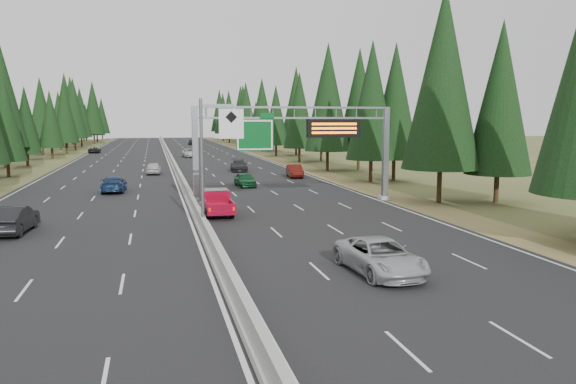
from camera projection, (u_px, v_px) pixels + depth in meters
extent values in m
cube|color=black|center=(172.00, 164.00, 87.37)|extent=(32.00, 260.00, 0.08)
cube|color=olive|center=(283.00, 162.00, 91.49)|extent=(3.60, 260.00, 0.06)
cube|color=#4E5527|center=(50.00, 166.00, 83.24)|extent=(3.60, 260.00, 0.06)
cube|color=#999893|center=(172.00, 162.00, 87.34)|extent=(0.70, 260.00, 0.30)
cube|color=#999893|center=(172.00, 160.00, 87.29)|extent=(0.30, 260.00, 0.60)
cube|color=slate|center=(195.00, 157.00, 43.55)|extent=(0.45, 0.45, 7.80)
cube|color=#999893|center=(196.00, 204.00, 44.03)|extent=(0.90, 0.90, 0.30)
cube|color=slate|center=(385.00, 154.00, 47.22)|extent=(0.45, 0.45, 7.80)
cube|color=#999893|center=(384.00, 198.00, 47.70)|extent=(0.90, 0.90, 0.30)
cube|color=slate|center=(294.00, 107.00, 44.90)|extent=(15.85, 0.35, 0.16)
cube|color=slate|center=(294.00, 118.00, 45.01)|extent=(15.85, 0.35, 0.16)
cube|color=#054C19|center=(255.00, 135.00, 44.18)|extent=(3.00, 0.10, 2.50)
cube|color=silver|center=(255.00, 135.00, 44.12)|extent=(2.85, 0.02, 2.35)
cube|color=#054C19|center=(267.00, 116.00, 44.22)|extent=(1.10, 0.10, 0.45)
cube|color=black|center=(334.00, 128.00, 45.57)|extent=(4.50, 0.40, 1.50)
cube|color=orange|center=(335.00, 124.00, 45.31)|extent=(3.80, 0.02, 0.18)
cube|color=orange|center=(334.00, 128.00, 45.36)|extent=(3.80, 0.02, 0.18)
cube|color=orange|center=(334.00, 133.00, 45.40)|extent=(3.80, 0.02, 0.18)
cylinder|color=slate|center=(202.00, 165.00, 33.81)|extent=(0.20, 0.20, 8.00)
cube|color=#999893|center=(203.00, 229.00, 34.31)|extent=(0.50, 0.50, 0.20)
cube|color=slate|center=(217.00, 105.00, 33.58)|extent=(2.00, 0.15, 0.15)
cube|color=silver|center=(231.00, 124.00, 33.79)|extent=(1.50, 0.06, 1.80)
cylinder|color=black|center=(439.00, 186.00, 46.35)|extent=(0.40, 0.40, 2.81)
cone|color=black|center=(443.00, 78.00, 45.22)|extent=(6.32, 6.32, 14.75)
cylinder|color=black|center=(496.00, 188.00, 46.31)|extent=(0.40, 0.40, 2.37)
cone|color=black|center=(501.00, 98.00, 45.36)|extent=(5.34, 5.34, 12.45)
cylinder|color=black|center=(371.00, 171.00, 62.01)|extent=(0.40, 0.40, 2.47)
cone|color=black|center=(372.00, 100.00, 61.03)|extent=(5.56, 5.56, 12.96)
cylinder|color=black|center=(394.00, 170.00, 63.10)|extent=(0.40, 0.40, 2.45)
cone|color=black|center=(395.00, 101.00, 62.12)|extent=(5.51, 5.51, 12.86)
cylinder|color=black|center=(327.00, 161.00, 74.90)|extent=(0.40, 0.40, 2.70)
cone|color=black|center=(328.00, 97.00, 73.83)|extent=(6.08, 6.08, 14.18)
cylinder|color=black|center=(358.00, 160.00, 76.83)|extent=(0.40, 0.40, 2.63)
cone|color=black|center=(359.00, 99.00, 75.78)|extent=(5.93, 5.93, 13.83)
cylinder|color=black|center=(299.00, 155.00, 90.49)|extent=(0.40, 0.40, 2.30)
cone|color=black|center=(299.00, 110.00, 89.57)|extent=(5.18, 5.18, 12.10)
cylinder|color=black|center=(321.00, 154.00, 93.88)|extent=(0.40, 0.40, 2.41)
cone|color=black|center=(322.00, 108.00, 92.92)|extent=(5.42, 5.42, 12.64)
cylinder|color=black|center=(276.00, 151.00, 105.17)|extent=(0.40, 0.40, 2.13)
cone|color=black|center=(276.00, 115.00, 104.33)|extent=(4.78, 4.78, 11.16)
cylinder|color=black|center=(296.00, 148.00, 108.77)|extent=(0.40, 0.40, 2.71)
cone|color=black|center=(296.00, 104.00, 107.69)|extent=(6.11, 6.11, 14.25)
cylinder|color=black|center=(262.00, 146.00, 120.36)|extent=(0.40, 0.40, 2.51)
cone|color=black|center=(262.00, 109.00, 119.36)|extent=(5.65, 5.65, 13.19)
cylinder|color=black|center=(273.00, 147.00, 124.41)|extent=(0.40, 0.40, 1.80)
cone|color=black|center=(273.00, 121.00, 123.69)|extent=(4.06, 4.06, 9.46)
cylinder|color=black|center=(246.00, 142.00, 138.24)|extent=(0.40, 0.40, 2.57)
cone|color=black|center=(246.00, 110.00, 137.22)|extent=(5.77, 5.77, 13.47)
cylinder|color=black|center=(263.00, 142.00, 139.67)|extent=(0.40, 0.40, 2.44)
cone|color=black|center=(263.00, 112.00, 138.70)|extent=(5.50, 5.50, 12.83)
cylinder|color=black|center=(243.00, 141.00, 150.54)|extent=(0.40, 0.40, 2.59)
cone|color=black|center=(243.00, 110.00, 149.51)|extent=(5.83, 5.83, 13.60)
cylinder|color=black|center=(256.00, 142.00, 152.79)|extent=(0.40, 0.40, 1.89)
cone|color=black|center=(256.00, 120.00, 152.04)|extent=(4.26, 4.26, 9.93)
cylinder|color=black|center=(229.00, 139.00, 165.36)|extent=(0.40, 0.40, 2.48)
cone|color=black|center=(229.00, 112.00, 164.37)|extent=(5.58, 5.58, 13.02)
cylinder|color=black|center=(245.00, 139.00, 168.36)|extent=(0.40, 0.40, 2.44)
cone|color=black|center=(245.00, 113.00, 167.39)|extent=(5.49, 5.49, 12.80)
cylinder|color=black|center=(223.00, 137.00, 180.15)|extent=(0.40, 0.40, 2.48)
cone|color=black|center=(223.00, 113.00, 179.16)|extent=(5.58, 5.58, 13.03)
cylinder|color=black|center=(241.00, 137.00, 181.94)|extent=(0.40, 0.40, 2.86)
cone|color=black|center=(241.00, 109.00, 180.80)|extent=(6.43, 6.43, 15.00)
cylinder|color=black|center=(220.00, 135.00, 196.16)|extent=(0.40, 0.40, 2.78)
cone|color=black|center=(220.00, 110.00, 195.05)|extent=(6.27, 6.27, 14.62)
cylinder|color=black|center=(229.00, 136.00, 198.35)|extent=(0.40, 0.40, 2.06)
cone|color=black|center=(229.00, 118.00, 197.52)|extent=(4.64, 4.64, 10.82)
cylinder|color=black|center=(8.00, 169.00, 66.81)|extent=(0.40, 0.40, 1.95)
cone|color=black|center=(5.00, 118.00, 66.03)|extent=(4.38, 4.38, 10.23)
cylinder|color=black|center=(28.00, 160.00, 82.73)|extent=(0.40, 0.40, 1.85)
cone|color=black|center=(25.00, 121.00, 81.99)|extent=(4.16, 4.16, 9.70)
cylinder|color=black|center=(5.00, 158.00, 79.92)|extent=(0.40, 0.40, 2.96)
cone|color=black|center=(1.00, 92.00, 78.74)|extent=(6.65, 6.65, 15.52)
cylinder|color=black|center=(52.00, 153.00, 98.70)|extent=(0.40, 0.40, 1.92)
cone|color=black|center=(50.00, 119.00, 97.93)|extent=(4.33, 4.33, 10.09)
cylinder|color=black|center=(28.00, 154.00, 96.74)|extent=(0.40, 0.40, 2.00)
cone|color=black|center=(26.00, 117.00, 95.94)|extent=(4.50, 4.50, 10.51)
cylinder|color=black|center=(66.00, 149.00, 111.35)|extent=(0.40, 0.40, 2.30)
cone|color=black|center=(65.00, 112.00, 110.44)|extent=(5.18, 5.18, 12.08)
cylinder|color=black|center=(43.00, 149.00, 110.05)|extent=(0.40, 0.40, 2.42)
cone|color=black|center=(41.00, 110.00, 109.09)|extent=(5.43, 5.43, 12.68)
cylinder|color=black|center=(75.00, 144.00, 127.45)|extent=(0.40, 0.40, 2.60)
cone|color=black|center=(74.00, 108.00, 126.41)|extent=(5.86, 5.86, 13.67)
cylinder|color=black|center=(60.00, 145.00, 127.30)|extent=(0.40, 0.40, 2.13)
cone|color=black|center=(59.00, 116.00, 126.45)|extent=(4.80, 4.80, 11.21)
cylinder|color=black|center=(82.00, 142.00, 144.13)|extent=(0.40, 0.40, 2.42)
cone|color=black|center=(80.00, 112.00, 143.17)|extent=(5.44, 5.44, 12.69)
cylinder|color=black|center=(67.00, 141.00, 140.28)|extent=(0.40, 0.40, 2.95)
cone|color=black|center=(65.00, 104.00, 139.10)|extent=(6.65, 6.65, 15.51)
cylinder|color=black|center=(94.00, 139.00, 159.47)|extent=(0.40, 0.40, 2.83)
cone|color=black|center=(93.00, 108.00, 158.34)|extent=(6.37, 6.37, 14.87)
cylinder|color=black|center=(73.00, 139.00, 157.64)|extent=(0.40, 0.40, 3.03)
cone|color=black|center=(71.00, 105.00, 156.43)|extent=(6.81, 6.81, 15.88)
cylinder|color=black|center=(97.00, 139.00, 171.40)|extent=(0.40, 0.40, 2.16)
cone|color=black|center=(96.00, 116.00, 170.54)|extent=(4.86, 4.86, 11.35)
cylinder|color=black|center=(84.00, 138.00, 172.97)|extent=(0.40, 0.40, 2.19)
cone|color=black|center=(83.00, 116.00, 172.09)|extent=(4.94, 4.94, 11.52)
cylinder|color=black|center=(103.00, 137.00, 188.54)|extent=(0.40, 0.40, 2.27)
cone|color=black|center=(102.00, 116.00, 187.64)|extent=(5.11, 5.11, 11.92)
cylinder|color=black|center=(86.00, 138.00, 186.04)|extent=(0.40, 0.40, 1.97)
cone|color=black|center=(86.00, 119.00, 185.26)|extent=(4.44, 4.44, 10.37)
imported|color=#ADAEB2|center=(380.00, 256.00, 24.69)|extent=(2.92, 5.65, 1.52)
cylinder|color=black|center=(208.00, 214.00, 38.21)|extent=(0.29, 0.76, 0.76)
cylinder|color=black|center=(232.00, 213.00, 38.58)|extent=(0.29, 0.76, 0.76)
cylinder|color=black|center=(204.00, 207.00, 41.23)|extent=(0.29, 0.76, 0.76)
cylinder|color=black|center=(226.00, 206.00, 41.61)|extent=(0.29, 0.76, 0.76)
cube|color=maroon|center=(217.00, 208.00, 39.93)|extent=(1.90, 5.32, 0.29)
cube|color=maroon|center=(216.00, 197.00, 40.67)|extent=(1.81, 2.09, 1.05)
cube|color=black|center=(216.00, 193.00, 40.64)|extent=(1.62, 1.81, 0.52)
cube|color=maroon|center=(206.00, 206.00, 38.31)|extent=(0.10, 2.28, 0.57)
cube|color=maroon|center=(233.00, 205.00, 38.73)|extent=(0.10, 2.28, 0.57)
cube|color=maroon|center=(222.00, 208.00, 37.42)|extent=(1.90, 0.10, 0.57)
imported|color=#125127|center=(245.00, 180.00, 56.94)|extent=(1.95, 4.29, 1.43)
imported|color=#4E110B|center=(295.00, 171.00, 66.04)|extent=(2.00, 4.64, 1.48)
imported|color=black|center=(239.00, 165.00, 74.07)|extent=(2.57, 5.33, 1.50)
imported|color=silver|center=(190.00, 153.00, 101.95)|extent=(2.85, 5.56, 1.50)
imported|color=black|center=(192.00, 142.00, 152.05)|extent=(1.82, 4.46, 1.52)
imported|color=black|center=(13.00, 219.00, 33.47)|extent=(2.11, 5.13, 1.65)
imported|color=navy|center=(114.00, 184.00, 52.65)|extent=(2.29, 5.28, 1.51)
imported|color=#B5B5B5|center=(154.00, 168.00, 69.98)|extent=(2.06, 4.52, 1.50)
imported|color=black|center=(95.00, 150.00, 114.70)|extent=(2.25, 4.64, 1.27)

